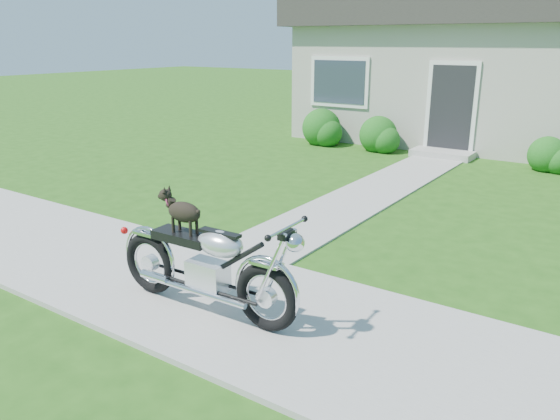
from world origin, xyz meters
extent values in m
plane|color=#235114|center=(0.00, 0.00, 0.00)|extent=(80.00, 80.00, 0.00)
cube|color=#9E9B93|center=(0.00, 0.00, 0.02)|extent=(24.00, 2.20, 0.04)
cube|color=#9E9B93|center=(-1.50, 5.00, 0.01)|extent=(1.20, 8.00, 0.03)
cube|color=#B6B0A5|center=(0.00, 12.00, 1.50)|extent=(12.00, 6.00, 3.00)
cube|color=#2D2B28|center=(0.00, 12.00, 3.50)|extent=(12.60, 6.60, 1.00)
cube|color=black|center=(-1.50, 8.97, 1.05)|extent=(1.00, 0.06, 2.10)
cube|color=#9E9B93|center=(-1.50, 8.62, 0.08)|extent=(1.40, 0.70, 0.16)
cube|color=#2D3847|center=(-4.50, 8.97, 1.60)|extent=(1.70, 0.05, 1.30)
sphere|color=#1C5B18|center=(-3.10, 8.50, 0.40)|extent=(0.94, 0.94, 0.94)
sphere|color=#1C5B18|center=(-4.74, 8.50, 0.43)|extent=(1.02, 1.02, 1.02)
sphere|color=#1C5B18|center=(0.76, 8.50, 0.33)|extent=(0.79, 0.79, 0.79)
imported|color=#245215|center=(-3.26, 8.55, 0.36)|extent=(0.85, 0.85, 0.72)
torus|color=black|center=(-0.20, -0.32, 0.38)|extent=(0.67, 0.13, 0.67)
torus|color=black|center=(-1.70, -0.36, 0.38)|extent=(0.67, 0.13, 0.67)
cube|color=silver|center=(-0.90, -0.34, 0.42)|extent=(0.41, 0.25, 0.30)
ellipsoid|color=silver|center=(-0.73, -0.33, 0.79)|extent=(0.52, 0.30, 0.26)
cube|color=black|center=(-1.20, -0.35, 0.78)|extent=(0.66, 0.28, 0.09)
cube|color=silver|center=(-0.20, -0.32, 0.72)|extent=(0.30, 0.15, 0.03)
cube|color=silver|center=(-1.70, -0.36, 0.72)|extent=(0.30, 0.15, 0.03)
cylinder|color=silver|center=(0.02, -0.31, 1.09)|extent=(0.04, 0.60, 0.03)
sphere|color=silver|center=(0.10, -0.31, 0.98)|extent=(0.17, 0.17, 0.17)
cylinder|color=silver|center=(-0.90, -0.47, 0.29)|extent=(1.10, 0.09, 0.06)
ellipsoid|color=black|center=(-1.17, -0.35, 1.04)|extent=(0.39, 0.19, 0.21)
sphere|color=black|center=(-1.41, -0.35, 1.17)|extent=(0.13, 0.13, 0.13)
cylinder|color=black|center=(-1.28, -0.30, 0.90)|extent=(0.03, 0.03, 0.16)
cylinder|color=black|center=(-1.28, -0.39, 0.90)|extent=(0.03, 0.03, 0.16)
cylinder|color=black|center=(-1.06, -0.30, 0.90)|extent=(0.03, 0.03, 0.16)
cylinder|color=black|center=(-1.05, -0.39, 0.90)|extent=(0.03, 0.03, 0.16)
torus|color=#CE3766|center=(-1.35, -0.35, 1.12)|extent=(0.06, 0.11, 0.10)
camera|label=1|loc=(2.48, -4.02, 2.65)|focal=35.00mm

